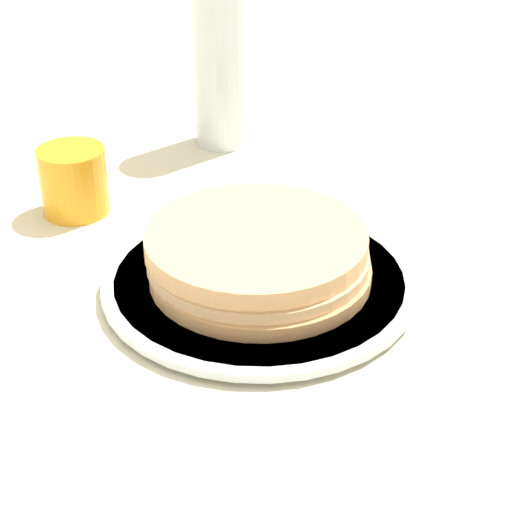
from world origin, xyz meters
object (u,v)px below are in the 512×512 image
at_px(juice_glass, 74,181).
at_px(water_bottle_near, 221,55).
at_px(pancake_stack, 256,255).
at_px(plate, 256,282).

distance_m(juice_glass, water_bottle_near, 0.23).
xyz_separation_m(pancake_stack, juice_glass, (-0.10, 0.20, 0.00)).
height_order(plate, water_bottle_near, water_bottle_near).
xyz_separation_m(plate, pancake_stack, (0.00, 0.00, 0.02)).
bearing_deg(water_bottle_near, pancake_stack, -108.83).
height_order(pancake_stack, juice_glass, juice_glass).
xyz_separation_m(pancake_stack, water_bottle_near, (0.10, 0.30, 0.07)).
bearing_deg(pancake_stack, juice_glass, 116.23).
distance_m(plate, pancake_stack, 0.03).
bearing_deg(juice_glass, plate, -64.32).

